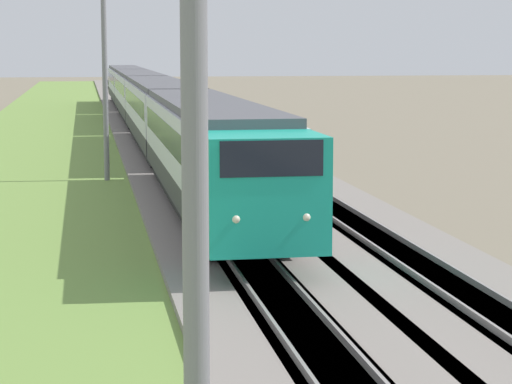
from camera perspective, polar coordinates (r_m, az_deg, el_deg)
name	(u,v)px	position (r m, az deg, el deg)	size (l,w,h in m)	color
ballast_main	(161,152)	(52.67, -5.43, 2.28)	(240.00, 4.40, 0.30)	gray
ballast_adjacent	(236,151)	(53.12, -1.13, 2.37)	(240.00, 4.40, 0.30)	gray
track_main	(161,152)	(52.67, -5.43, 2.29)	(240.00, 1.57, 0.45)	#4C4238
track_adjacent	(236,151)	(53.12, -1.13, 2.38)	(240.00, 1.57, 0.45)	#4C4238
grass_verge	(58,156)	(52.55, -11.22, 2.05)	(240.00, 11.75, 0.12)	olive
passenger_train	(147,100)	(63.47, -6.22, 5.23)	(84.11, 2.85, 4.96)	#19A88E
catenary_mast_near	(202,159)	(8.07, -3.12, 1.91)	(0.22, 2.56, 9.00)	slate
catenary_mast_mid	(106,71)	(41.55, -8.56, 6.86)	(0.22, 2.56, 8.98)	slate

